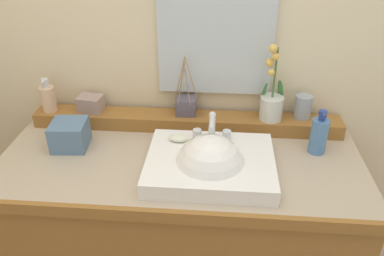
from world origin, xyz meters
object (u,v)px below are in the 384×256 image
object	(u,v)px
potted_plant	(271,102)
tissue_box	(70,135)
soap_bar	(179,138)
tumbler_cup	(303,107)
soap_dispenser	(48,98)
reed_diffuser	(185,105)
trinket_box	(91,103)
sink_basin	(210,167)
lotion_bottle	(319,135)

from	to	relation	value
potted_plant	tissue_box	world-z (taller)	potted_plant
soap_bar	tumbler_cup	distance (m)	0.53
soap_dispenser	reed_diffuser	xyz separation A→B (m)	(0.57, 0.02, -0.02)
tumbler_cup	trinket_box	world-z (taller)	tumbler_cup
tumbler_cup	soap_bar	bearing A→B (deg)	-155.27
sink_basin	soap_dispenser	bearing A→B (deg)	156.36
tumbler_cup	reed_diffuser	distance (m)	0.48
sink_basin	lotion_bottle	bearing A→B (deg)	22.69
soap_bar	potted_plant	xyz separation A→B (m)	(0.35, 0.20, 0.07)
soap_bar	reed_diffuser	size ratio (longest dim) A/B	0.28
tumbler_cup	sink_basin	bearing A→B (deg)	-137.54
potted_plant	trinket_box	bearing A→B (deg)	179.04
soap_dispenser	tissue_box	xyz separation A→B (m)	(0.14, -0.17, -0.07)
soap_bar	tumbler_cup	bearing A→B (deg)	24.73
soap_bar	tissue_box	distance (m)	0.42
soap_dispenser	reed_diffuser	distance (m)	0.57
sink_basin	soap_dispenser	distance (m)	0.76
potted_plant	trinket_box	world-z (taller)	potted_plant
soap_bar	trinket_box	size ratio (longest dim) A/B	0.72
tumbler_cup	tissue_box	size ratio (longest dim) A/B	0.73
soap_bar	potted_plant	distance (m)	0.41
tumbler_cup	soap_dispenser	bearing A→B (deg)	-178.48
reed_diffuser	trinket_box	bearing A→B (deg)	-178.89
potted_plant	reed_diffuser	size ratio (longest dim) A/B	1.27
tissue_box	trinket_box	bearing A→B (deg)	81.46
sink_basin	tumbler_cup	bearing A→B (deg)	42.46
reed_diffuser	trinket_box	xyz separation A→B (m)	(-0.40, -0.01, -0.01)
lotion_bottle	soap_dispenser	bearing A→B (deg)	172.87
tumbler_cup	lotion_bottle	world-z (taller)	lotion_bottle
trinket_box	tissue_box	world-z (taller)	trinket_box
reed_diffuser	soap_dispenser	bearing A→B (deg)	-177.71
sink_basin	tumbler_cup	size ratio (longest dim) A/B	4.65
soap_bar	potted_plant	bearing A→B (deg)	29.31
sink_basin	soap_bar	distance (m)	0.17
potted_plant	tumbler_cup	bearing A→B (deg)	10.83
potted_plant	trinket_box	size ratio (longest dim) A/B	3.25
potted_plant	sink_basin	bearing A→B (deg)	-126.90
sink_basin	trinket_box	xyz separation A→B (m)	(-0.51, 0.32, 0.07)
trinket_box	soap_bar	bearing A→B (deg)	-20.76
reed_diffuser	lotion_bottle	world-z (taller)	reed_diffuser
trinket_box	lotion_bottle	xyz separation A→B (m)	(0.91, -0.15, -0.02)
lotion_bottle	tissue_box	bearing A→B (deg)	-177.63
lotion_bottle	tissue_box	xyz separation A→B (m)	(-0.94, -0.04, -0.02)
potted_plant	lotion_bottle	size ratio (longest dim) A/B	1.80
tissue_box	reed_diffuser	bearing A→B (deg)	24.90
soap_bar	trinket_box	bearing A→B (deg)	151.99
potted_plant	reed_diffuser	world-z (taller)	potted_plant
sink_basin	trinket_box	distance (m)	0.61
sink_basin	soap_bar	bearing A→B (deg)	138.64
potted_plant	soap_bar	bearing A→B (deg)	-150.69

